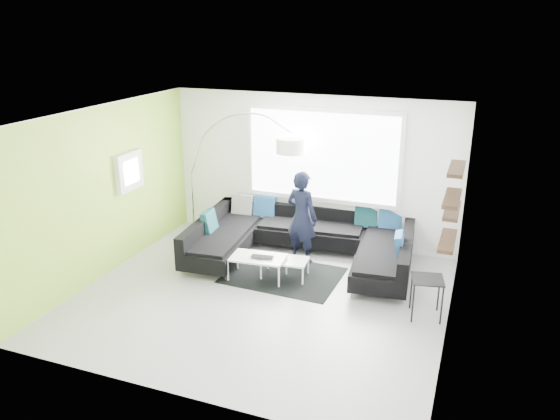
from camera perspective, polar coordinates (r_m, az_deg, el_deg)
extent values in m
plane|color=gray|center=(8.56, -1.94, -9.05)|extent=(5.50, 5.50, 0.00)
cube|color=white|center=(10.23, 3.36, 4.20)|extent=(5.50, 0.04, 2.80)
cube|color=white|center=(5.95, -11.45, -7.71)|extent=(5.50, 0.04, 2.80)
cube|color=white|center=(9.35, -17.80, 1.82)|extent=(0.04, 5.00, 2.80)
cube|color=white|center=(7.43, 17.93, -2.67)|extent=(0.04, 5.00, 2.80)
cube|color=silver|center=(7.64, -2.18, 9.78)|extent=(5.50, 5.00, 0.04)
cube|color=#93C638|center=(9.35, -17.75, 1.82)|extent=(0.01, 5.00, 2.80)
cube|color=white|center=(10.07, 4.42, 5.68)|extent=(2.96, 0.06, 1.68)
cube|color=silver|center=(9.71, -15.44, 3.92)|extent=(0.12, 0.66, 0.66)
cube|color=black|center=(7.71, 17.54, 0.54)|extent=(0.20, 1.24, 0.95)
cube|color=black|center=(9.63, 2.27, -4.38)|extent=(3.94, 2.64, 0.39)
cube|color=black|center=(9.49, 2.30, -2.47)|extent=(3.94, 2.64, 0.30)
cube|color=navy|center=(9.47, 2.30, -2.14)|extent=(3.36, 0.49, 0.41)
cube|color=black|center=(9.21, 0.32, -6.84)|extent=(1.92, 1.43, 0.01)
cube|color=white|center=(9.07, -0.93, -5.97)|extent=(1.23, 0.78, 0.38)
cube|color=black|center=(8.17, 15.01, -8.83)|extent=(0.52, 0.52, 0.60)
imported|color=black|center=(9.45, 2.29, -0.75)|extent=(0.82, 0.73, 1.65)
imported|color=black|center=(8.88, -1.96, -5.08)|extent=(0.44, 0.34, 0.03)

